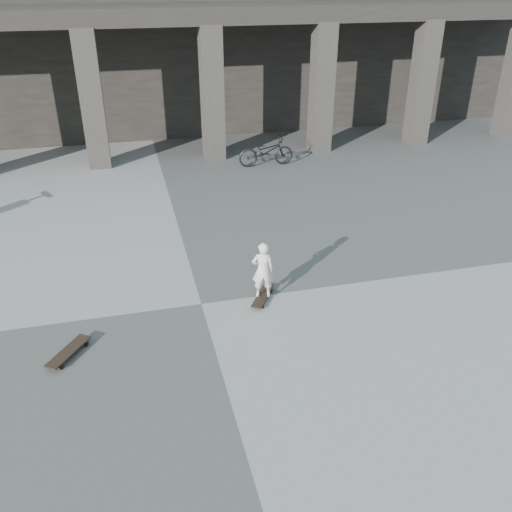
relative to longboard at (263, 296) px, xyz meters
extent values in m
plane|color=#474745|center=(-1.13, 0.12, -0.07)|extent=(90.00, 90.00, 0.00)
cube|color=black|center=(-1.13, 14.12, 2.93)|extent=(28.00, 6.00, 6.00)
cube|color=black|center=(-1.13, 9.72, 4.13)|extent=(28.00, 2.80, 0.50)
cube|color=#2B2823|center=(-2.91, 8.62, 1.93)|extent=(0.65, 0.65, 4.00)
cube|color=#2B2823|center=(0.66, 8.62, 1.93)|extent=(0.65, 0.65, 4.00)
cube|color=#2B2823|center=(4.23, 8.62, 1.93)|extent=(0.65, 0.65, 4.00)
cube|color=#2B2823|center=(7.80, 8.62, 1.93)|extent=(0.65, 0.65, 4.00)
cube|color=black|center=(0.00, 0.00, 0.01)|extent=(0.61, 0.82, 0.02)
cube|color=#B2B2B7|center=(0.15, 0.25, -0.03)|extent=(0.17, 0.13, 0.03)
cube|color=#B2B2B7|center=(-0.15, -0.25, -0.03)|extent=(0.17, 0.13, 0.03)
cylinder|color=black|center=(0.08, 0.30, -0.04)|extent=(0.06, 0.07, 0.06)
cylinder|color=black|center=(0.23, 0.20, -0.04)|extent=(0.06, 0.07, 0.06)
cylinder|color=black|center=(-0.23, -0.20, -0.04)|extent=(0.06, 0.07, 0.06)
cylinder|color=black|center=(-0.08, -0.30, -0.04)|extent=(0.06, 0.07, 0.06)
cube|color=black|center=(-3.39, -0.86, 0.03)|extent=(0.69, 0.84, 0.02)
cube|color=#B2B2B7|center=(-3.21, -0.60, -0.02)|extent=(0.19, 0.16, 0.03)
cube|color=#B2B2B7|center=(-3.57, -1.11, -0.02)|extent=(0.19, 0.16, 0.03)
cylinder|color=black|center=(-3.29, -0.55, -0.03)|extent=(0.07, 0.08, 0.08)
cylinder|color=black|center=(-3.13, -0.66, -0.03)|extent=(0.07, 0.08, 0.08)
cylinder|color=black|center=(-3.65, -1.05, -0.03)|extent=(0.07, 0.08, 0.08)
cylinder|color=black|center=(-3.49, -1.16, -0.03)|extent=(0.07, 0.08, 0.08)
imported|color=beige|center=(0.00, 0.00, 0.56)|extent=(0.43, 0.32, 1.08)
imported|color=black|center=(2.06, 7.42, 0.38)|extent=(1.71, 0.60, 0.90)
camera|label=1|loc=(-2.19, -8.18, 5.35)|focal=38.00mm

